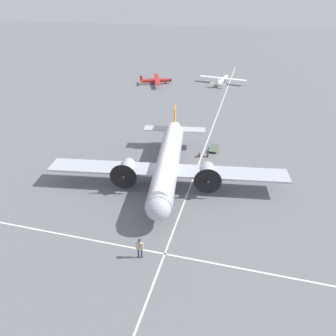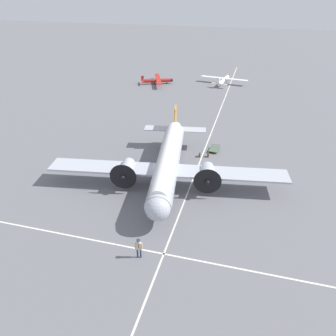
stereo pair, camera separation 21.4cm
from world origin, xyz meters
The scene contains 10 objects.
ground_plane centered at (0.00, 0.00, 0.00)m, with size 300.00×300.00×0.00m, color slate.
apron_line_eastwest centered at (0.00, 2.71, 0.00)m, with size 120.00×0.16×0.01m.
apron_line_northsouth centered at (11.30, 0.00, 0.00)m, with size 0.16×120.00×0.01m.
airliner_main centered at (0.38, 0.06, 2.46)m, with size 19.78×25.69×5.59m.
crew_foreground centered at (12.18, 0.87, 1.18)m, with size 0.38×0.62×1.88m.
suitcase_near_door centered at (-6.90, 3.48, 0.29)m, with size 0.40×0.17×0.61m.
suitcase_upright_spare centered at (-6.66, 2.41, 0.23)m, with size 0.50×0.19×0.49m.
baggage_cart centered at (-8.82, 3.97, 0.28)m, with size 1.98×1.31×0.56m.
light_aircraft_distant centered at (-38.74, -12.91, 0.79)m, with size 9.24×7.12×1.86m.
light_aircraft_taxiing centered at (-42.73, 1.21, 0.83)m, with size 7.90×10.54×2.02m.
Camera 2 is at (30.55, 8.29, 19.54)m, focal length 35.00 mm.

